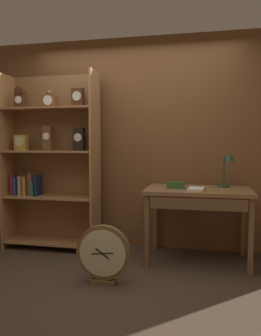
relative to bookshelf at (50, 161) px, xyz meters
name	(u,v)px	position (x,y,z in m)	size (l,w,h in m)	color
ground_plane	(108,292)	(1.04, -1.07, -1.08)	(10.00, 10.00, 0.00)	#3D2D21
back_wood_panel	(137,143)	(1.04, 0.30, 0.22)	(4.80, 0.05, 2.60)	brown
bookshelf	(50,161)	(0.00, 0.00, 0.00)	(1.17, 0.38, 2.15)	#9E6B3D
workbench	(198,198)	(1.80, -0.15, -0.37)	(1.13, 0.71, 0.81)	brown
desk_lamp	(227,167)	(2.11, 0.03, -0.04)	(0.19, 0.19, 0.40)	#1E472D
toolbox_small	(176,185)	(1.56, -0.16, -0.23)	(0.19, 0.11, 0.07)	#2D5123
open_repair_manual	(196,189)	(1.78, -0.25, -0.26)	(0.16, 0.22, 0.03)	silver
round_clock_large	(103,254)	(0.95, -0.91, -0.80)	(0.51, 0.11, 0.55)	brown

